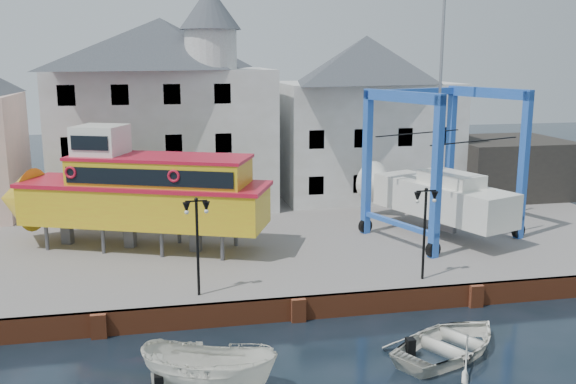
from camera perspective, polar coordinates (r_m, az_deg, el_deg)
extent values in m
plane|color=black|center=(27.31, 0.89, -11.37)|extent=(140.00, 140.00, 0.00)
cube|color=slate|center=(37.34, -2.74, -4.06)|extent=(44.00, 22.00, 1.00)
cube|color=brown|center=(27.22, 0.84, -10.31)|extent=(44.00, 0.25, 1.00)
cube|color=brown|center=(26.65, -16.48, -11.34)|extent=(0.60, 0.36, 1.00)
cube|color=brown|center=(27.07, 0.92, -10.44)|extent=(0.60, 0.36, 1.00)
cube|color=brown|center=(29.72, 16.35, -8.85)|extent=(0.60, 0.36, 1.00)
cube|color=beige|center=(43.30, -10.92, 4.73)|extent=(14.00, 8.00, 9.00)
pyramid|color=#363B43|center=(42.97, -11.25, 12.82)|extent=(14.00, 8.00, 3.20)
cube|color=black|center=(40.19, -18.53, -0.44)|extent=(1.00, 0.08, 1.20)
cube|color=black|center=(39.93, -14.26, -0.26)|extent=(1.00, 0.08, 1.20)
cube|color=black|center=(39.88, -9.96, -0.08)|extent=(1.00, 0.08, 1.20)
cube|color=black|center=(40.06, -5.67, 0.10)|extent=(1.00, 0.08, 1.20)
cube|color=black|center=(39.69, -18.82, 3.80)|extent=(1.00, 0.08, 1.20)
cube|color=black|center=(39.41, -14.48, 4.01)|extent=(1.00, 0.08, 1.20)
cube|color=black|center=(39.37, -10.11, 4.19)|extent=(1.00, 0.08, 1.20)
cube|color=black|center=(39.55, -5.76, 4.35)|extent=(1.00, 0.08, 1.20)
cube|color=black|center=(39.40, -19.12, 8.11)|extent=(1.00, 0.08, 1.20)
cube|color=black|center=(39.13, -14.72, 8.36)|extent=(1.00, 0.08, 1.20)
cube|color=black|center=(39.08, -10.28, 8.55)|extent=(1.00, 0.08, 1.20)
cube|color=black|center=(39.27, -5.85, 8.70)|extent=(1.00, 0.08, 1.20)
cylinder|color=beige|center=(40.71, -6.87, 12.45)|extent=(3.20, 3.20, 2.40)
cone|color=#363B43|center=(40.81, -6.96, 15.96)|extent=(3.80, 3.80, 2.60)
cube|color=beige|center=(46.17, 6.79, 4.68)|extent=(12.00, 8.00, 8.00)
pyramid|color=#363B43|center=(45.79, 6.97, 11.64)|extent=(12.00, 8.00, 3.20)
cube|color=black|center=(41.56, 2.52, 0.58)|extent=(1.00, 0.08, 1.20)
cube|color=black|center=(42.37, 6.46, 0.74)|extent=(1.00, 0.08, 1.20)
cube|color=black|center=(43.38, 10.23, 0.89)|extent=(1.00, 0.08, 1.20)
cube|color=black|center=(44.57, 13.82, 1.02)|extent=(1.00, 0.08, 1.20)
cube|color=black|center=(41.07, 2.55, 4.69)|extent=(1.00, 0.08, 1.20)
cube|color=black|center=(41.89, 6.55, 4.77)|extent=(1.00, 0.08, 1.20)
cube|color=black|center=(42.91, 10.38, 4.82)|extent=(1.00, 0.08, 1.20)
cube|color=black|center=(44.11, 14.01, 4.85)|extent=(1.00, 0.08, 1.20)
cube|color=black|center=(48.76, 18.72, 2.14)|extent=(8.00, 7.00, 4.00)
cylinder|color=black|center=(26.88, -8.03, -5.07)|extent=(0.12, 0.12, 4.00)
cube|color=black|center=(26.35, -8.16, -0.80)|extent=(0.90, 0.06, 0.06)
sphere|color=black|center=(26.34, -8.17, -0.65)|extent=(0.16, 0.16, 0.16)
cone|color=black|center=(26.40, -9.01, -1.41)|extent=(0.32, 0.32, 0.45)
sphere|color=white|center=(26.44, -9.00, -1.79)|extent=(0.18, 0.18, 0.18)
cone|color=black|center=(26.44, -7.28, -1.33)|extent=(0.32, 0.32, 0.45)
sphere|color=white|center=(26.48, -7.27, -1.71)|extent=(0.18, 0.18, 0.18)
cylinder|color=black|center=(29.17, 12.01, -3.85)|extent=(0.12, 0.12, 4.00)
cube|color=black|center=(28.68, 12.19, 0.10)|extent=(0.90, 0.06, 0.06)
sphere|color=black|center=(28.67, 12.20, 0.23)|extent=(0.16, 0.16, 0.16)
cone|color=black|center=(28.58, 11.43, -0.47)|extent=(0.32, 0.32, 0.45)
sphere|color=white|center=(28.62, 11.42, -0.82)|extent=(0.18, 0.18, 0.18)
cone|color=black|center=(28.90, 12.90, -0.39)|extent=(0.32, 0.32, 0.45)
sphere|color=white|center=(28.94, 12.88, -0.74)|extent=(0.18, 0.18, 0.18)
cylinder|color=#59595E|center=(35.37, -20.66, -3.80)|extent=(0.26, 0.26, 1.34)
cylinder|color=#59595E|center=(37.45, -18.70, -2.80)|extent=(0.26, 0.26, 1.34)
cylinder|color=#59595E|center=(33.88, -16.11, -4.17)|extent=(0.26, 0.26, 1.34)
cylinder|color=#59595E|center=(36.04, -14.34, -3.10)|extent=(0.26, 0.26, 1.34)
cylinder|color=#59595E|center=(32.61, -11.17, -4.54)|extent=(0.26, 0.26, 1.34)
cylinder|color=#59595E|center=(34.86, -9.65, -3.40)|extent=(0.26, 0.26, 1.34)
cylinder|color=#59595E|center=(31.61, -5.86, -4.90)|extent=(0.26, 0.26, 1.34)
cylinder|color=#59595E|center=(33.92, -4.67, -3.70)|extent=(0.26, 0.26, 1.34)
cube|color=#59595E|center=(36.18, -19.03, -3.33)|extent=(0.67, 0.62, 1.34)
cube|color=#59595E|center=(34.58, -13.86, -3.71)|extent=(0.67, 0.62, 1.34)
cube|color=#59595E|center=(33.28, -8.22, -4.10)|extent=(0.67, 0.62, 1.34)
cube|color=yellow|center=(33.82, -12.61, -1.11)|extent=(12.88, 7.87, 1.97)
cone|color=yellow|center=(37.24, -22.92, -0.58)|extent=(3.10, 3.89, 3.40)
cube|color=red|center=(33.60, -12.70, 0.67)|extent=(13.19, 8.10, 0.20)
cube|color=yellow|center=(33.14, -11.32, 1.68)|extent=(9.43, 6.19, 1.43)
cube|color=black|center=(31.72, -12.36, 1.26)|extent=(7.98, 3.29, 0.81)
cube|color=black|center=(34.55, -10.38, 2.21)|extent=(7.98, 3.29, 0.81)
cube|color=red|center=(33.01, -11.38, 3.04)|extent=(9.63, 6.34, 0.16)
cube|color=white|center=(34.20, -16.32, 4.34)|extent=(3.03, 3.03, 1.63)
cube|color=black|center=(33.14, -17.25, 4.18)|extent=(1.83, 0.79, 0.72)
torus|color=red|center=(33.42, -18.78, 1.67)|extent=(0.63, 0.35, 0.63)
torus|color=red|center=(31.16, -10.13, 1.41)|extent=(0.63, 0.35, 0.63)
cube|color=blue|center=(31.95, 13.07, 1.18)|extent=(0.52, 0.52, 8.01)
cylinder|color=black|center=(32.80, 12.77, -5.01)|extent=(0.85, 0.55, 0.80)
cube|color=blue|center=(35.82, 7.03, 2.56)|extent=(0.52, 0.52, 8.01)
cylinder|color=black|center=(36.58, 6.89, -3.02)|extent=(0.85, 0.55, 0.80)
cube|color=blue|center=(36.78, 20.19, 2.15)|extent=(0.52, 0.52, 8.01)
cylinder|color=black|center=(37.52, 19.79, -3.27)|extent=(0.85, 0.55, 0.80)
cube|color=blue|center=(40.19, 14.20, 3.31)|extent=(0.52, 0.52, 8.01)
cylinder|color=black|center=(40.87, 13.94, -1.69)|extent=(0.85, 0.55, 0.80)
cube|color=blue|center=(33.39, 10.12, 8.35)|extent=(2.41, 5.49, 0.56)
cube|color=blue|center=(34.45, 9.71, -2.78)|extent=(2.29, 5.45, 0.24)
cube|color=blue|center=(38.04, 17.42, 8.42)|extent=(2.41, 5.49, 0.56)
cube|color=blue|center=(38.97, 16.81, -1.39)|extent=(2.29, 5.45, 0.24)
cube|color=blue|center=(37.53, 11.05, 8.70)|extent=(6.56, 2.81, 0.40)
cube|color=white|center=(36.43, 13.55, -0.65)|extent=(5.51, 8.95, 1.83)
cone|color=white|center=(40.04, 8.34, 0.69)|extent=(3.11, 2.65, 2.63)
cube|color=#59595E|center=(36.73, 13.45, -2.65)|extent=(0.99, 2.02, 0.80)
cube|color=white|center=(35.79, 14.30, 1.15)|extent=(2.93, 3.86, 0.69)
cylinder|color=#99999E|center=(35.99, 13.46, 10.79)|extent=(0.21, 0.21, 12.58)
cube|color=black|center=(34.46, 16.28, 4.36)|extent=(5.90, 2.34, 0.05)
cube|color=black|center=(37.29, 11.54, 5.15)|extent=(5.90, 2.34, 0.05)
imported|color=white|center=(25.31, 14.23, -13.75)|extent=(6.40, 5.84, 1.09)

